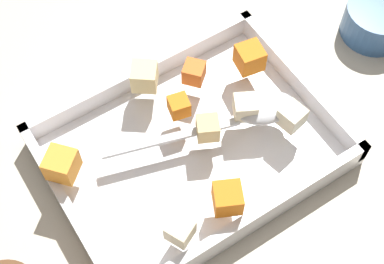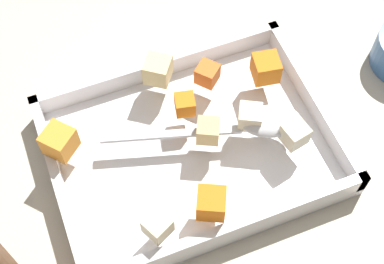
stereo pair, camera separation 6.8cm
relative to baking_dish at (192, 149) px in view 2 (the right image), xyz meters
name	(u,v)px [view 2 (the right image)]	position (x,y,z in m)	size (l,w,h in m)	color
ground_plane	(202,143)	(0.02, 0.01, -0.01)	(4.00, 4.00, 0.00)	#BCB29E
baking_dish	(192,149)	(0.00, 0.00, 0.00)	(0.35, 0.26, 0.05)	silver
carrot_chunk_near_right	(185,104)	(0.01, 0.04, 0.04)	(0.02, 0.02, 0.02)	orange
carrot_chunk_near_spoon	(59,141)	(-0.15, 0.04, 0.05)	(0.03, 0.03, 0.03)	orange
carrot_chunk_near_left	(207,74)	(0.05, 0.07, 0.05)	(0.03, 0.03, 0.03)	orange
carrot_chunk_under_handle	(211,203)	(-0.01, -0.10, 0.05)	(0.03, 0.03, 0.03)	orange
carrot_chunk_far_left	(266,68)	(0.12, 0.05, 0.05)	(0.03, 0.03, 0.03)	orange
potato_chunk_corner_se	(250,117)	(0.07, -0.01, 0.05)	(0.03, 0.03, 0.03)	beige
potato_chunk_corner_sw	(207,131)	(0.02, -0.01, 0.05)	(0.03, 0.03, 0.03)	tan
potato_chunk_corner_nw	(157,226)	(-0.08, -0.10, 0.05)	(0.03, 0.03, 0.03)	beige
potato_chunk_back_center	(295,134)	(0.11, -0.05, 0.05)	(0.03, 0.03, 0.03)	beige
potato_chunk_corner_ne	(158,70)	(-0.01, 0.10, 0.05)	(0.03, 0.03, 0.03)	#E0CC89
serving_spoon	(260,122)	(0.08, -0.02, 0.04)	(0.25, 0.10, 0.02)	silver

